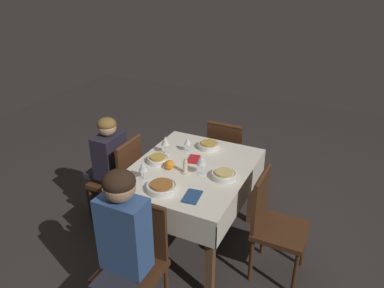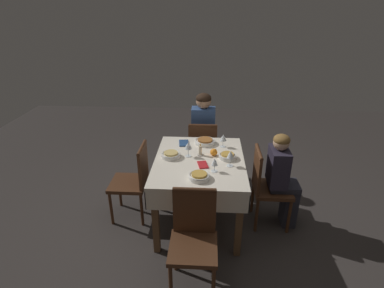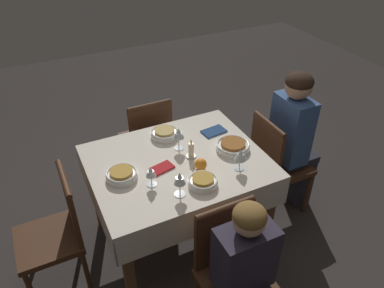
{
  "view_description": "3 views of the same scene",
  "coord_description": "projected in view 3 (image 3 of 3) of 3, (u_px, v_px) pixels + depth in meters",
  "views": [
    {
      "loc": [
        -2.34,
        -1.13,
        2.27
      ],
      "look_at": [
        0.08,
        0.03,
        0.92
      ],
      "focal_mm": 35.0,
      "sensor_mm": 36.0,
      "label": 1
    },
    {
      "loc": [
        2.69,
        0.08,
        2.17
      ],
      "look_at": [
        0.01,
        -0.07,
        0.93
      ],
      "focal_mm": 28.0,
      "sensor_mm": 36.0,
      "label": 2
    },
    {
      "loc": [
        0.75,
        1.77,
        2.25
      ],
      "look_at": [
        -0.1,
        0.02,
        0.87
      ],
      "focal_mm": 35.0,
      "sensor_mm": 36.0,
      "label": 3
    }
  ],
  "objects": [
    {
      "name": "person_adult_denim",
      "position": [
        295.0,
        136.0,
        2.8
      ],
      "size": [
        0.34,
        0.3,
        1.2
      ],
      "rotation": [
        0.0,
        0.0,
        -1.57
      ],
      "color": "#282833",
      "rests_on": "ground_plane"
    },
    {
      "name": "orange_fruit",
      "position": [
        201.0,
        164.0,
        2.33
      ],
      "size": [
        0.08,
        0.08,
        0.08
      ],
      "primitive_type": "sphere",
      "color": "orange",
      "rests_on": "dining_table"
    },
    {
      "name": "wine_glass_north",
      "position": [
        180.0,
        179.0,
        2.1
      ],
      "size": [
        0.07,
        0.07,
        0.16
      ],
      "color": "white",
      "rests_on": "dining_table"
    },
    {
      "name": "candle_centerpiece",
      "position": [
        191.0,
        151.0,
        2.43
      ],
      "size": [
        0.06,
        0.06,
        0.13
      ],
      "color": "beige",
      "rests_on": "dining_table"
    },
    {
      "name": "napkin_spare_side",
      "position": [
        162.0,
        168.0,
        2.35
      ],
      "size": [
        0.16,
        0.12,
        0.01
      ],
      "rotation": [
        0.0,
        0.0,
        0.22
      ],
      "color": "red",
      "rests_on": "dining_table"
    },
    {
      "name": "person_child_dark",
      "position": [
        249.0,
        281.0,
        1.91
      ],
      "size": [
        0.3,
        0.33,
        1.05
      ],
      "rotation": [
        0.0,
        0.0,
        3.14
      ],
      "color": "#282833",
      "rests_on": "ground_plane"
    },
    {
      "name": "wine_glass_east",
      "position": [
        151.0,
        172.0,
        2.18
      ],
      "size": [
        0.06,
        0.06,
        0.14
      ],
      "color": "white",
      "rests_on": "dining_table"
    },
    {
      "name": "chair_west",
      "position": [
        276.0,
        161.0,
        2.86
      ],
      "size": [
        0.39,
        0.38,
        0.87
      ],
      "rotation": [
        0.0,
        0.0,
        -1.57
      ],
      "color": "#472816",
      "rests_on": "ground_plane"
    },
    {
      "name": "dining_table",
      "position": [
        178.0,
        173.0,
        2.49
      ],
      "size": [
        1.13,
        0.91,
        0.76
      ],
      "color": "silver",
      "rests_on": "ground_plane"
    },
    {
      "name": "wine_glass_south",
      "position": [
        179.0,
        134.0,
        2.47
      ],
      "size": [
        0.08,
        0.08,
        0.16
      ],
      "color": "white",
      "rests_on": "dining_table"
    },
    {
      "name": "wine_glass_west",
      "position": [
        240.0,
        155.0,
        2.3
      ],
      "size": [
        0.07,
        0.07,
        0.15
      ],
      "color": "white",
      "rests_on": "dining_table"
    },
    {
      "name": "ground_plane",
      "position": [
        179.0,
        239.0,
        2.86
      ],
      "size": [
        8.0,
        8.0,
        0.0
      ],
      "primitive_type": "plane",
      "color": "#332D2B"
    },
    {
      "name": "chair_south",
      "position": [
        148.0,
        139.0,
        3.12
      ],
      "size": [
        0.38,
        0.39,
        0.87
      ],
      "color": "#472816",
      "rests_on": "ground_plane"
    },
    {
      "name": "chair_north",
      "position": [
        232.0,
        269.0,
        2.07
      ],
      "size": [
        0.38,
        0.39,
        0.87
      ],
      "rotation": [
        0.0,
        0.0,
        3.14
      ],
      "color": "#472816",
      "rests_on": "ground_plane"
    },
    {
      "name": "bowl_south",
      "position": [
        165.0,
        133.0,
        2.64
      ],
      "size": [
        0.2,
        0.2,
        0.06
      ],
      "color": "white",
      "rests_on": "dining_table"
    },
    {
      "name": "bowl_west",
      "position": [
        233.0,
        146.0,
        2.51
      ],
      "size": [
        0.23,
        0.23,
        0.06
      ],
      "color": "white",
      "rests_on": "dining_table"
    },
    {
      "name": "chair_east",
      "position": [
        57.0,
        230.0,
        2.31
      ],
      "size": [
        0.39,
        0.38,
        0.87
      ],
      "rotation": [
        0.0,
        0.0,
        1.57
      ],
      "color": "#472816",
      "rests_on": "ground_plane"
    },
    {
      "name": "bowl_east",
      "position": [
        122.0,
        174.0,
        2.27
      ],
      "size": [
        0.19,
        0.19,
        0.06
      ],
      "color": "white",
      "rests_on": "dining_table"
    },
    {
      "name": "napkin_red_folded",
      "position": [
        214.0,
        131.0,
        2.7
      ],
      "size": [
        0.18,
        0.12,
        0.01
      ],
      "rotation": [
        0.0,
        0.0,
        0.12
      ],
      "color": "navy",
      "rests_on": "dining_table"
    },
    {
      "name": "bowl_north",
      "position": [
        203.0,
        181.0,
        2.22
      ],
      "size": [
        0.18,
        0.18,
        0.06
      ],
      "color": "white",
      "rests_on": "dining_table"
    }
  ]
}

